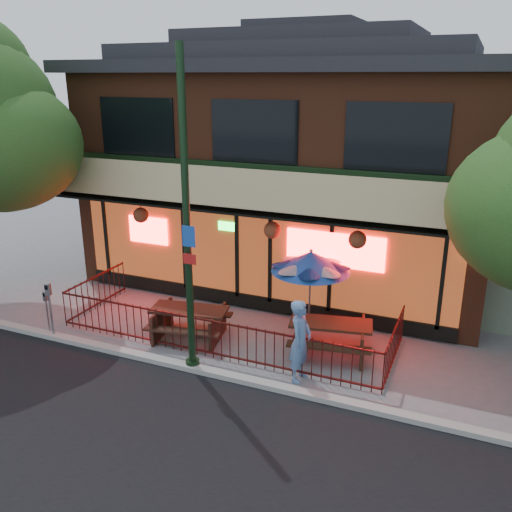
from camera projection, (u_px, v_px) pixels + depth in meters
The scene contains 11 objects.
ground at pixel (201, 360), 12.78m from camera, with size 80.00×80.00×0.00m, color gray.
curb at pixel (191, 367), 12.32m from camera, with size 80.00×0.25×0.12m, color #999993.
restaurant_building at pixel (301, 148), 17.68m from camera, with size 12.96×9.49×8.05m.
patio_fence at pixel (210, 327), 13.02m from camera, with size 8.44×2.62×1.00m.
street_light at pixel (187, 236), 11.43m from camera, with size 0.43×0.32×7.00m.
picnic_table_left at pixel (189, 319), 13.68m from camera, with size 2.14×1.79×0.82m.
picnic_table_right at pixel (331, 333), 12.90m from camera, with size 2.19×1.83×0.83m.
patio_umbrella at pixel (311, 262), 13.56m from camera, with size 2.00×2.00×2.28m.
pedestrian at pixel (300, 341), 11.68m from camera, with size 0.68×0.45×1.87m, color #577DAF.
parking_meter_near at pixel (50, 302), 13.52m from camera, with size 0.16×0.15×1.49m.
parking_meter_far at pixel (47, 306), 13.72m from camera, with size 0.12×0.11×1.21m.
Camera 1 is at (5.63, -9.94, 6.37)m, focal length 38.00 mm.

